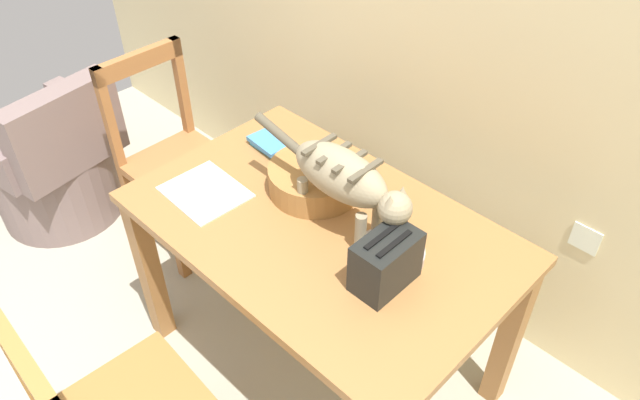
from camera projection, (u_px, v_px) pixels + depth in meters
wall_rear at (478, 16)px, 2.03m from camera, size 5.01×0.11×2.50m
dining_table at (320, 244)px, 2.04m from camera, size 1.26×0.81×0.76m
cat at (345, 178)px, 1.83m from camera, size 0.64×0.15×0.29m
saucer_bowl at (390, 253)px, 1.84m from camera, size 0.21×0.21×0.04m
coffee_mug at (393, 240)px, 1.81m from camera, size 0.12×0.08×0.08m
magazine at (205, 192)px, 2.09m from camera, size 0.28×0.24×0.01m
book_stack at (272, 144)px, 2.29m from camera, size 0.18×0.13×0.03m
wicker_basket at (315, 178)px, 2.08m from camera, size 0.32×0.32×0.09m
toaster at (386, 262)px, 1.72m from camera, size 0.12×0.20×0.18m
wooden_chair_far at (175, 159)px, 2.76m from camera, size 0.42×0.42×0.93m
wicker_armchair at (56, 169)px, 2.99m from camera, size 0.64×0.66×0.78m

